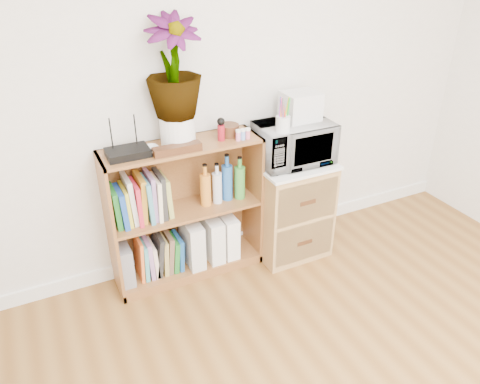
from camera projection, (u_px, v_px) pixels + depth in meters
skirting_board at (226, 241)px, 3.51m from camera, size 4.00×0.02×0.10m
bookshelf at (186, 212)px, 3.06m from camera, size 1.00×0.30×0.95m
wicker_unit at (289, 208)px, 3.35m from camera, size 0.50×0.45×0.70m
microwave at (294, 143)px, 3.10m from camera, size 0.50×0.34×0.27m
pen_cup at (283, 124)px, 2.88m from camera, size 0.09×0.09×0.10m
small_appliance at (300, 106)px, 3.05m from camera, size 0.23×0.19×0.18m
router at (128, 153)px, 2.68m from camera, size 0.24×0.16×0.04m
white_bowl at (148, 150)px, 2.72m from camera, size 0.13×0.13×0.03m
plant_pot at (178, 130)px, 2.80m from camera, size 0.21×0.21×0.18m
potted_plant at (173, 67)px, 2.62m from camera, size 0.32×0.32×0.58m
trinket_box at (177, 149)px, 2.72m from camera, size 0.29×0.07×0.05m
kokeshi_doll at (221, 133)px, 2.87m from camera, size 0.04×0.04×0.10m
wooden_bowl at (229, 130)px, 2.94m from camera, size 0.13×0.13×0.07m
paint_jars at (243, 135)px, 2.89m from camera, size 0.12×0.04×0.06m
file_box at (124, 263)px, 3.02m from camera, size 0.08×0.22×0.27m
magazine_holder_left at (192, 242)px, 3.18m from camera, size 0.10×0.26×0.33m
magazine_holder_mid at (212, 237)px, 3.24m from camera, size 0.10×0.25×0.32m
magazine_holder_right at (227, 234)px, 3.28m from camera, size 0.10×0.24×0.31m
cookbooks at (141, 200)px, 2.87m from camera, size 0.36×0.20×0.30m
liquor_bottles at (227, 179)px, 3.09m from camera, size 0.39×0.07×0.32m
lower_books at (159, 254)px, 3.11m from camera, size 0.30×0.19×0.29m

